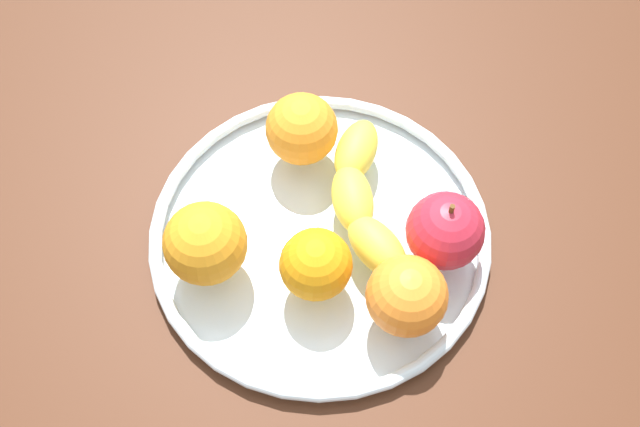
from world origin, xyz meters
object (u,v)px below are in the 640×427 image
object	(u,v)px
banana	(363,201)
apple	(445,231)
fruit_bowl	(320,234)
orange_front_right	(205,244)
orange_back_right	(407,296)
orange_center	(299,129)
orange_front_left	(316,264)

from	to	relation	value
banana	apple	size ratio (longest dim) A/B	2.40
fruit_bowl	apple	xyz separation A→B (cm)	(3.95, 10.18, 4.31)
orange_front_right	orange_back_right	xyz separation A→B (cm)	(7.83, 15.63, -0.20)
apple	banana	bearing A→B (deg)	-130.75
banana	orange_front_right	bearing A→B (deg)	-77.81
banana	apple	xyz separation A→B (cm)	(5.14, 5.97, 1.57)
orange_center	orange_front_right	world-z (taller)	orange_front_right
fruit_bowl	orange_back_right	world-z (taller)	orange_back_right
fruit_bowl	apple	bearing A→B (deg)	68.77
fruit_bowl	apple	world-z (taller)	apple
banana	orange_front_right	size ratio (longest dim) A/B	2.54
orange_front_left	orange_front_right	bearing A→B (deg)	-111.35
fruit_bowl	orange_center	size ratio (longest dim) A/B	4.62
banana	orange_center	bearing A→B (deg)	-148.28
fruit_bowl	banana	distance (cm)	5.16
banana	orange_back_right	bearing A→B (deg)	8.92
orange_back_right	orange_front_left	bearing A→B (deg)	-122.82
apple	orange_front_left	distance (cm)	11.52
orange_back_right	apple	bearing A→B (deg)	138.08
orange_front_right	orange_center	bearing A→B (deg)	136.15
fruit_bowl	orange_front_right	size ratio (longest dim) A/B	4.34
orange_center	orange_back_right	distance (cm)	19.05
apple	orange_front_right	size ratio (longest dim) A/B	1.06
fruit_bowl	orange_front_right	world-z (taller)	orange_front_right
fruit_bowl	orange_front_left	bearing A→B (deg)	-14.98
orange_center	orange_back_right	bearing A→B (deg)	17.35
orange_center	apple	bearing A→B (deg)	38.81
orange_center	orange_front_right	xyz separation A→B (cm)	(10.36, -9.95, 0.22)
banana	apple	bearing A→B (deg)	51.32
orange_center	orange_front_right	distance (cm)	14.36
orange_front_left	orange_back_right	distance (cm)	8.05
apple	orange_center	xyz separation A→B (cm)	(-12.93, -10.40, -0.03)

